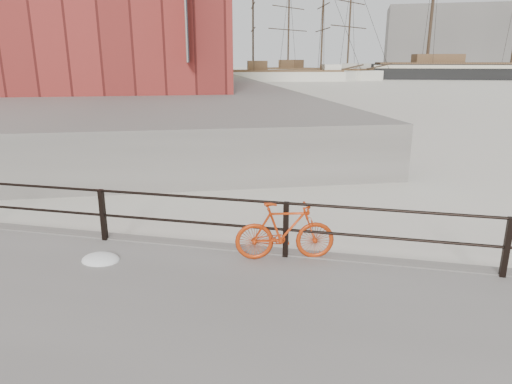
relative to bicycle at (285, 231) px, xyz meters
The scene contains 13 objects.
ground 3.61m from the bicycle, ahead, with size 400.00×400.00×0.00m, color white.
far_quay 80.95m from the bicycle, 116.80° to the left, with size 24.00×150.00×1.80m, color gray.
guardrail 3.50m from the bicycle, ahead, with size 28.00×0.10×1.00m, color black, non-canonical shape.
bicycle is the anchor object (origin of this frame).
barque_black 92.98m from the bicycle, 72.47° to the left, with size 66.60×21.80×37.23m, color black, non-canonical shape.
schooner_mid 84.10m from the bicycle, 95.17° to the left, with size 29.64×12.54×21.26m, color beige, non-canonical shape.
schooner_left 73.84m from the bicycle, 98.96° to the left, with size 25.73×11.70×19.41m, color silver, non-canonical shape.
workboat_near 40.29m from the bicycle, 121.66° to the left, with size 13.27×4.42×7.00m, color black, non-canonical shape.
workboat_far 45.84m from the bicycle, 119.45° to the left, with size 9.82×3.39×7.00m, color black, non-canonical shape.
apartment_cream 72.13m from the bicycle, 119.08° to the left, with size 20.00×15.00×21.20m, color beige.
apartment_grey 93.92m from the bicycle, 117.41° to the left, with size 22.00×15.00×23.20m, color #A1A29D.
apartment_brick 116.57m from the bicycle, 116.34° to the left, with size 24.00×15.00×21.20m, color brown.
industrial_west 142.44m from the bicycle, 80.49° to the left, with size 32.00×18.00×18.00m, color gray.
Camera 1 is at (-2.38, -7.46, 3.69)m, focal length 32.00 mm.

